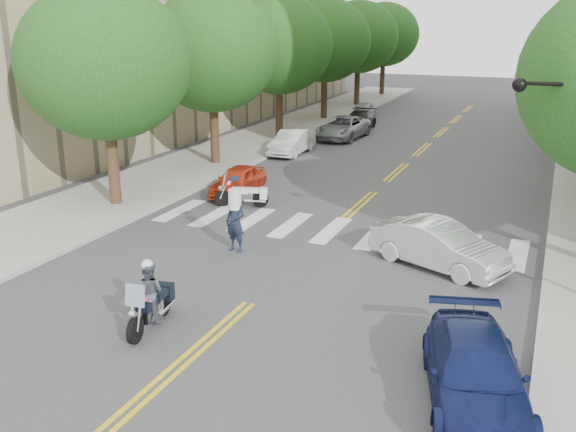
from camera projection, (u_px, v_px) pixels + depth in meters
The scene contains 18 objects.
ground at pixel (249, 304), 16.77m from camera, with size 140.00×140.00×0.00m, color #38383A.
sidewalk_left at pixel (269, 136), 39.62m from camera, with size 5.00×60.00×0.15m, color #9E9991.
tree_l_0 at pixel (105, 62), 23.66m from camera, with size 6.40×6.40×8.45m.
tree_l_1 at pixel (212, 52), 30.69m from camera, with size 6.40×6.40×8.45m.
tree_l_2 at pixel (279, 45), 37.72m from camera, with size 6.40×6.40×8.45m.
tree_l_3 at pixel (325, 40), 44.75m from camera, with size 6.40×6.40×8.45m.
tree_l_4 at pixel (359, 37), 51.78m from camera, with size 6.40×6.40×8.45m.
tree_l_5 at pixel (384, 35), 58.81m from camera, with size 6.40×6.40×8.45m.
motorcycle_police at pixel (150, 297), 15.32m from camera, with size 0.80×2.15×1.75m.
motorcycle_parked at pixel (246, 195), 25.14m from camera, with size 2.08×0.98×1.38m.
officer_standing at pixel (235, 222), 20.22m from camera, with size 0.72×0.47×1.96m, color #161F33.
convertible at pixel (439, 245), 19.01m from camera, with size 1.46×4.19×1.38m, color white.
sedan_blue at pixel (475, 373), 12.28m from camera, with size 1.81×4.46×1.30m, color #111A49.
parked_car_a at pixel (238, 180), 26.87m from camera, with size 1.42×3.52×1.20m, color red.
parked_car_b at pixel (292, 142), 34.74m from camera, with size 1.38×3.97×1.31m, color white.
parked_car_c at pixel (343, 128), 39.16m from camera, with size 2.21×4.79×1.33m, color gray.
parked_car_d at pixel (360, 120), 42.31m from camera, with size 1.69×4.16×1.21m, color black.
parked_car_e at pixel (363, 111), 46.59m from camera, with size 1.44×3.58×1.22m, color #AFAFB5.
Camera 1 is at (6.91, -13.71, 7.20)m, focal length 40.00 mm.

